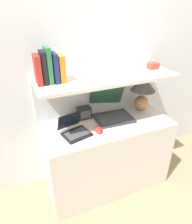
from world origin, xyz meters
name	(u,v)px	position (x,y,z in m)	size (l,w,h in m)	color
ground_plane	(118,200)	(0.00, 0.00, 0.00)	(12.00, 12.00, 0.00)	#9E8460
wall_back	(93,63)	(0.00, 0.59, 1.20)	(6.00, 0.05, 2.40)	silver
desk	(107,155)	(0.00, 0.26, 0.36)	(1.18, 0.52, 0.72)	silver
back_riser	(95,124)	(0.00, 0.54, 0.56)	(1.18, 0.04, 1.13)	silver
shelf	(106,77)	(0.00, 0.33, 1.14)	(1.18, 0.47, 0.03)	silver
table_lamp	(143,89)	(0.43, 0.37, 0.95)	(0.24, 0.24, 0.35)	#B27A4C
laptop_large	(111,111)	(0.09, 0.38, 0.78)	(0.37, 0.40, 0.28)	#333338
laptop_small	(74,130)	(-0.32, 0.23, 0.76)	(0.25, 0.26, 0.16)	black
computer_mouse	(99,130)	(-0.13, 0.18, 0.74)	(0.09, 0.12, 0.04)	red
router_box	(84,113)	(-0.16, 0.44, 0.78)	(0.12, 0.09, 0.11)	black
book_red	(38,70)	(-0.54, 0.33, 1.26)	(0.04, 0.14, 0.21)	#A82823
book_black	(43,68)	(-0.50, 0.33, 1.27)	(0.03, 0.13, 0.23)	black
book_green	(48,65)	(-0.46, 0.33, 1.29)	(0.03, 0.13, 0.26)	#2D7042
book_navy	(55,68)	(-0.42, 0.33, 1.27)	(0.03, 0.15, 0.21)	navy
book_orange	(61,68)	(-0.37, 0.33, 1.26)	(0.04, 0.15, 0.20)	orange
shelf_gadget	(153,66)	(0.48, 0.33, 1.18)	(0.09, 0.07, 0.05)	#CC3D33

